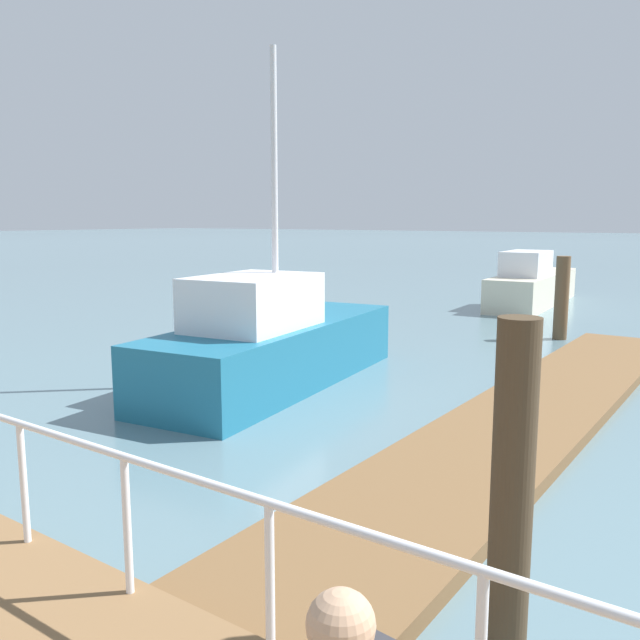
# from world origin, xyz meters

# --- Properties ---
(floating_dock) EXTENTS (15.31, 2.00, 0.18)m
(floating_dock) POSITION_xyz_m (4.15, 7.87, 0.09)
(floating_dock) COLOR brown
(floating_dock) RESTS_ON ground_plane
(boardwalk_railing) EXTENTS (0.06, 25.62, 1.08)m
(boardwalk_railing) POSITION_xyz_m (-3.15, 9.27, 1.21)
(boardwalk_railing) COLOR white
(boardwalk_railing) RESTS_ON boardwalk
(dock_piling_0) EXTENTS (0.28, 0.28, 2.52)m
(dock_piling_0) POSITION_xyz_m (-1.95, 6.18, 1.26)
(dock_piling_0) COLOR #473826
(dock_piling_0) RESTS_ON ground_plane
(dock_piling_2) EXTENTS (0.36, 0.36, 2.18)m
(dock_piling_2) POSITION_xyz_m (11.51, 9.47, 1.09)
(dock_piling_2) COLOR brown
(dock_piling_2) RESTS_ON ground_plane
(moored_boat_0) EXTENTS (7.20, 2.15, 2.02)m
(moored_boat_0) POSITION_xyz_m (17.96, 12.23, 0.74)
(moored_boat_0) COLOR beige
(moored_boat_0) RESTS_ON ground_plane
(moored_boat_1) EXTENTS (6.64, 2.91, 6.20)m
(moored_boat_1) POSITION_xyz_m (3.43, 12.61, 0.81)
(moored_boat_1) COLOR #1E6B8C
(moored_boat_1) RESTS_ON ground_plane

